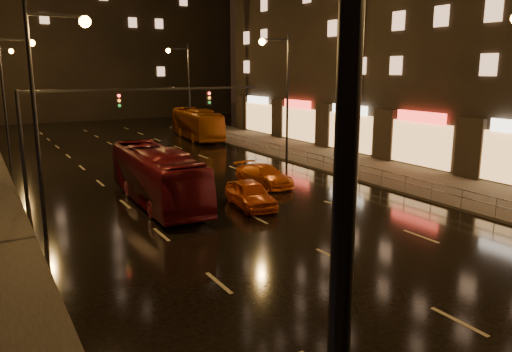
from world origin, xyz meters
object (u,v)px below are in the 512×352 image
Objects in this scene: taxi_near at (250,194)px; bus_curb at (197,124)px; taxi_far at (264,175)px; bus_red at (157,176)px.

bus_curb is at bearing 79.63° from taxi_near.
taxi_near is at bearing -100.15° from bus_curb.
taxi_near reaches higher than taxi_far.
bus_red is at bearing 146.85° from taxi_near.
taxi_near is 5.22m from taxi_far.
taxi_far is (-5.00, -22.62, -0.92)m from bus_curb.
bus_curb is at bearing 70.02° from taxi_far.
taxi_near is (-8.27, -26.69, -0.86)m from bus_curb.
taxi_far is at bearing 58.05° from taxi_near.
bus_red is 2.38× the size of taxi_far.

